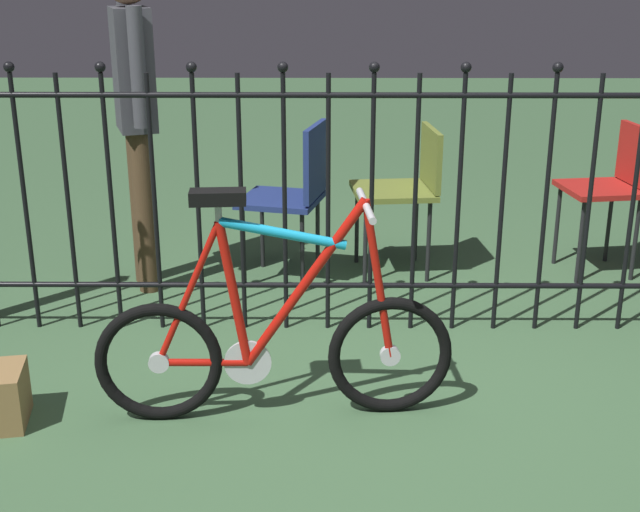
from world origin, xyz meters
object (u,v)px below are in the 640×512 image
(chair_olive, at_px, (407,183))
(chair_red, at_px, (613,181))
(bicycle, at_px, (275,342))
(person_visitor, at_px, (135,96))
(chair_navy, at_px, (295,188))

(chair_olive, height_order, chair_red, chair_red)
(bicycle, bearing_deg, chair_olive, 68.58)
(person_visitor, bearing_deg, chair_olive, 9.14)
(chair_navy, xyz_separation_m, chair_olive, (0.61, 0.15, -0.01))
(chair_red, bearing_deg, chair_navy, -174.66)
(chair_red, distance_m, person_visitor, 2.61)
(chair_navy, bearing_deg, person_visitor, -174.57)
(bicycle, height_order, chair_navy, bicycle)
(chair_red, bearing_deg, bicycle, -137.31)
(chair_navy, bearing_deg, chair_red, 5.34)
(bicycle, distance_m, person_visitor, 1.75)
(chair_red, xyz_separation_m, person_visitor, (-2.55, -0.24, 0.50))
(bicycle, height_order, chair_red, bicycle)
(chair_navy, height_order, chair_olive, chair_navy)
(chair_olive, relative_size, person_visitor, 0.48)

